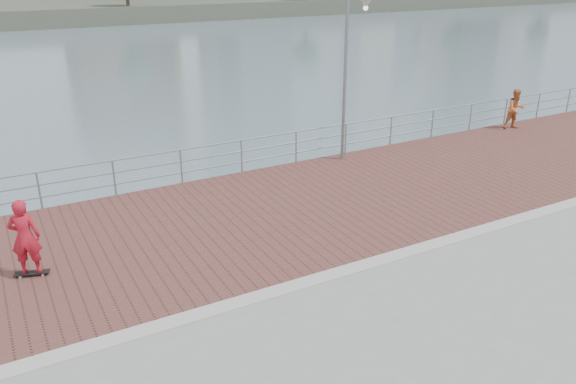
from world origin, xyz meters
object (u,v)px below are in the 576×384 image
guardrail (212,157)px  skateboarder (25,237)px  bystander (516,109)px  street_lamp (354,42)px

guardrail → skateboarder: (-5.80, -3.79, 0.28)m
guardrail → bystander: bystander is taller
guardrail → skateboarder: 6.93m
street_lamp → bystander: 9.02m
guardrail → bystander: size_ratio=23.76×
guardrail → street_lamp: bearing=-11.2°
guardrail → street_lamp: street_lamp is taller
guardrail → skateboarder: size_ratio=22.51×
guardrail → street_lamp: (4.66, -0.92, 3.39)m
street_lamp → skateboarder: size_ratio=3.31×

